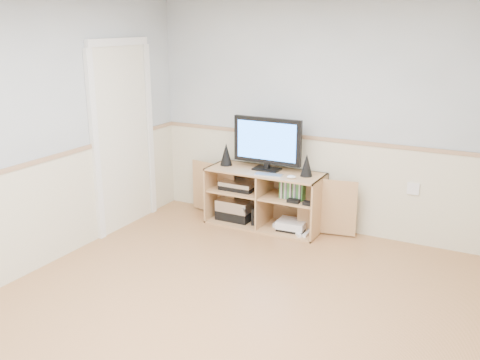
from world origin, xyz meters
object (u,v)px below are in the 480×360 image
(keyboard, at_px, (268,175))
(game_consoles, at_px, (291,225))
(media_cabinet, at_px, (267,197))
(monitor, at_px, (267,142))

(keyboard, height_order, game_consoles, keyboard)
(media_cabinet, distance_m, game_consoles, 0.43)
(media_cabinet, bearing_deg, keyboard, -61.35)
(media_cabinet, height_order, monitor, monitor)
(media_cabinet, relative_size, game_consoles, 4.53)
(media_cabinet, xyz_separation_m, monitor, (0.00, -0.01, 0.64))
(media_cabinet, distance_m, keyboard, 0.39)
(monitor, height_order, game_consoles, monitor)
(monitor, bearing_deg, media_cabinet, 90.00)
(media_cabinet, xyz_separation_m, game_consoles, (0.34, -0.07, -0.26))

